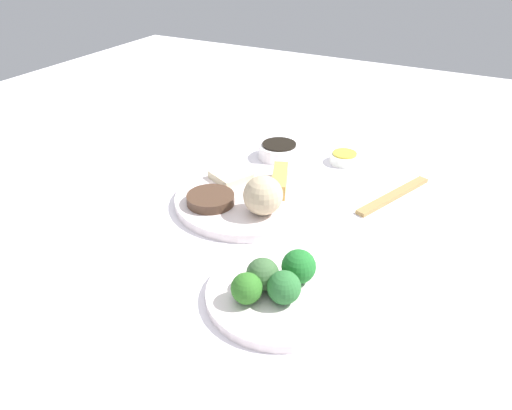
{
  "coord_description": "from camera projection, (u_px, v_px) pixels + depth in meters",
  "views": [
    {
      "loc": [
        -0.4,
        0.75,
        0.5
      ],
      "look_at": [
        -0.05,
        0.08,
        0.06
      ],
      "focal_mm": 35.12,
      "sensor_mm": 36.0,
      "label": 1
    }
  ],
  "objects": [
    {
      "name": "tabletop",
      "position": [
        254.0,
        202.0,
        0.98
      ],
      "size": [
        2.2,
        2.2,
        0.02
      ],
      "primitive_type": "cube",
      "color": "white",
      "rests_on": "ground"
    },
    {
      "name": "main_plate",
      "position": [
        246.0,
        199.0,
        0.96
      ],
      "size": [
        0.28,
        0.28,
        0.02
      ],
      "primitive_type": "cylinder",
      "color": "white",
      "rests_on": "tabletop"
    },
    {
      "name": "rice_scoop",
      "position": [
        263.0,
        195.0,
        0.88
      ],
      "size": [
        0.07,
        0.07,
        0.07
      ],
      "primitive_type": "sphere",
      "color": "tan",
      "rests_on": "main_plate"
    },
    {
      "name": "spring_roll",
      "position": [
        280.0,
        180.0,
        0.97
      ],
      "size": [
        0.07,
        0.11,
        0.03
      ],
      "primitive_type": "cube",
      "rotation": [
        0.0,
        0.0,
        1.96
      ],
      "color": "tan",
      "rests_on": "main_plate"
    },
    {
      "name": "crab_rangoon_wonton",
      "position": [
        231.0,
        176.0,
        1.0
      ],
      "size": [
        0.09,
        0.09,
        0.02
      ],
      "primitive_type": "cube",
      "rotation": [
        0.0,
        0.0,
        -0.44
      ],
      "color": "beige",
      "rests_on": "main_plate"
    },
    {
      "name": "stir_fry_heap",
      "position": [
        211.0,
        199.0,
        0.92
      ],
      "size": [
        0.09,
        0.09,
        0.02
      ],
      "primitive_type": "cylinder",
      "color": "#483123",
      "rests_on": "main_plate"
    },
    {
      "name": "broccoli_plate",
      "position": [
        280.0,
        294.0,
        0.72
      ],
      "size": [
        0.22,
        0.22,
        0.01
      ],
      "primitive_type": "cylinder",
      "color": "white",
      "rests_on": "tabletop"
    },
    {
      "name": "broccoli_floret_0",
      "position": [
        263.0,
        274.0,
        0.71
      ],
      "size": [
        0.05,
        0.05,
        0.05
      ],
      "primitive_type": "sphere",
      "color": "#3A6136",
      "rests_on": "broccoli_plate"
    },
    {
      "name": "broccoli_floret_1",
      "position": [
        247.0,
        288.0,
        0.69
      ],
      "size": [
        0.04,
        0.04,
        0.04
      ],
      "primitive_type": "sphere",
      "color": "#2F6E23",
      "rests_on": "broccoli_plate"
    },
    {
      "name": "broccoli_floret_2",
      "position": [
        299.0,
        266.0,
        0.72
      ],
      "size": [
        0.05,
        0.05,
        0.05
      ],
      "primitive_type": "sphere",
      "color": "#1F6D28",
      "rests_on": "broccoli_plate"
    },
    {
      "name": "broccoli_floret_3",
      "position": [
        284.0,
        287.0,
        0.69
      ],
      "size": [
        0.05,
        0.05,
        0.05
      ],
      "primitive_type": "sphere",
      "color": "#2A6A31",
      "rests_on": "broccoli_plate"
    },
    {
      "name": "soy_sauce_bowl",
      "position": [
        279.0,
        151.0,
        1.13
      ],
      "size": [
        0.09,
        0.09,
        0.03
      ],
      "primitive_type": "cylinder",
      "color": "white",
      "rests_on": "tabletop"
    },
    {
      "name": "soy_sauce_bowl_liquid",
      "position": [
        279.0,
        144.0,
        1.12
      ],
      "size": [
        0.08,
        0.08,
        0.0
      ],
      "primitive_type": "cylinder",
      "color": "black",
      "rests_on": "soy_sauce_bowl"
    },
    {
      "name": "sauce_ramekin_hot_mustard",
      "position": [
        344.0,
        158.0,
        1.11
      ],
      "size": [
        0.06,
        0.06,
        0.02
      ],
      "primitive_type": "cylinder",
      "color": "white",
      "rests_on": "tabletop"
    },
    {
      "name": "sauce_ramekin_hot_mustard_liquid",
      "position": [
        345.0,
        153.0,
        1.1
      ],
      "size": [
        0.05,
        0.05,
        0.0
      ],
      "primitive_type": "cylinder",
      "color": "yellow",
      "rests_on": "sauce_ramekin_hot_mustard"
    },
    {
      "name": "chopsticks_pair",
      "position": [
        394.0,
        195.0,
        0.98
      ],
      "size": [
        0.09,
        0.2,
        0.01
      ],
      "primitive_type": "cube",
      "rotation": [
        0.0,
        0.0,
        1.21
      ],
      "color": "#A3814A",
      "rests_on": "tabletop"
    }
  ]
}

